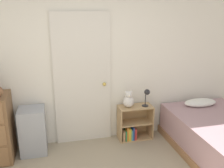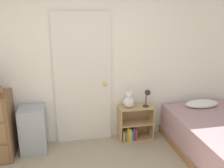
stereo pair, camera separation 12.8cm
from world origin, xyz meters
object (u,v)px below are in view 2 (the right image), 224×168
teddy_bear (129,100)px  desk_lamp (147,95)px  storage_bin (33,129)px  bookshelf (133,126)px

teddy_bear → desk_lamp: 0.31m
storage_bin → teddy_bear: (1.49, 0.05, 0.34)m
bookshelf → teddy_bear: teddy_bear is taller
storage_bin → bookshelf: 1.58m
teddy_bear → bookshelf: bearing=2.5°
storage_bin → desk_lamp: (1.79, 0.01, 0.43)m
storage_bin → desk_lamp: bearing=0.2°
storage_bin → teddy_bear: 1.53m
bookshelf → desk_lamp: desk_lamp is taller
storage_bin → bookshelf: storage_bin is taller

